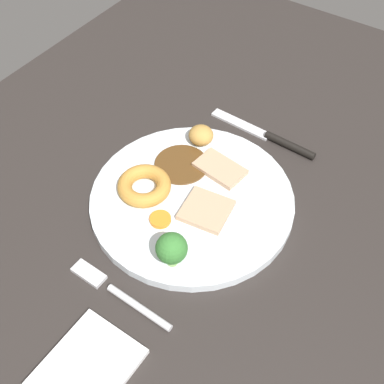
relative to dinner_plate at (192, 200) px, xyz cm
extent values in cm
cube|color=#2B2623|center=(-1.89, 1.95, -2.50)|extent=(120.00, 84.00, 3.60)
cylinder|color=white|center=(0.00, 0.00, 0.00)|extent=(28.68, 28.68, 1.40)
cylinder|color=#563819|center=(4.18, 4.70, 0.85)|extent=(7.99, 7.99, 0.30)
cube|color=tan|center=(6.44, -0.59, 1.10)|extent=(5.34, 7.70, 0.80)
cube|color=tan|center=(-1.17, -3.11, 1.10)|extent=(6.88, 7.06, 0.80)
torus|color=#C68938|center=(-2.79, 6.19, 1.73)|extent=(7.56, 7.56, 2.07)
ellipsoid|color=#BC8C42|center=(9.82, 4.97, 2.19)|extent=(4.95, 5.02, 2.98)
cylinder|color=orange|center=(-5.87, 1.17, 0.99)|extent=(2.91, 2.91, 0.57)
cylinder|color=#8CB766|center=(-10.34, -3.97, 1.57)|extent=(1.44, 1.44, 1.73)
sphere|color=#387A33|center=(-10.34, -3.97, 3.84)|extent=(4.02, 4.02, 4.02)
cylinder|color=silver|center=(-17.29, -3.97, -0.25)|extent=(1.15, 9.52, 0.90)
cube|color=silver|center=(-17.07, 4.27, -0.40)|extent=(2.12, 4.55, 0.60)
cylinder|color=black|center=(17.69, -6.44, -0.10)|extent=(1.52, 8.54, 1.20)
cube|color=silver|center=(18.03, 2.55, -0.50)|extent=(2.10, 10.56, 0.40)
cube|color=white|center=(-26.41, -3.71, -0.30)|extent=(11.08, 9.10, 0.80)
camera|label=1|loc=(-37.54, -25.27, 54.89)|focal=47.19mm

